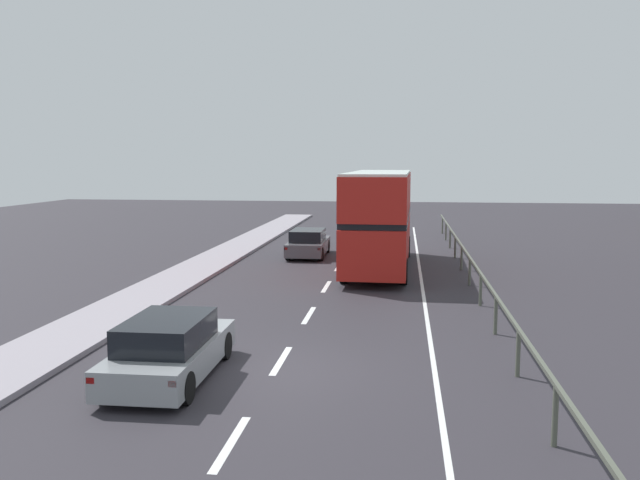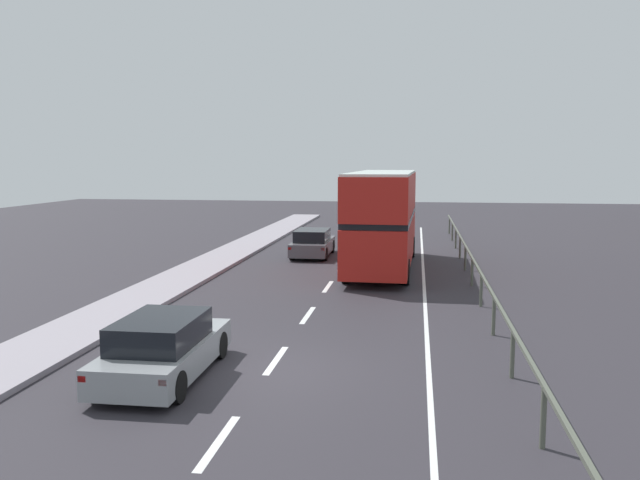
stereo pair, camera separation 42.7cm
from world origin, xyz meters
The scene contains 7 objects.
ground_plane centered at (0.00, 0.00, -0.05)m, with size 74.70×120.00×0.10m, color #2E2B31.
near_sidewalk_kerb centered at (-5.90, 0.00, 0.07)m, with size 2.25×80.00×0.14m, color gray.
lane_paint_markings centered at (2.17, 8.43, 0.00)m, with size 3.70×46.00×0.01m.
bridge_side_railing centered at (5.33, 9.00, 0.88)m, with size 0.10×42.00×1.09m.
double_decker_bus_red centered at (1.80, 14.14, 2.25)m, with size 2.74×10.28×4.20m.
hatchback_car_near centered at (-2.14, -0.83, 0.66)m, with size 1.85×4.31×1.37m.
sedan_car_ahead centered at (-1.78, 17.36, 0.64)m, with size 1.80×4.16×1.33m.
Camera 1 is at (2.79, -13.90, 4.70)m, focal length 36.49 mm.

